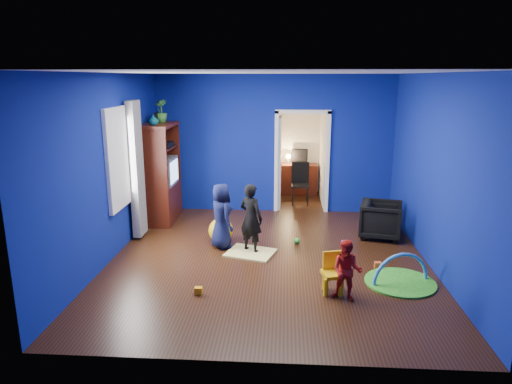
# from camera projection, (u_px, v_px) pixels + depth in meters

# --- Properties ---
(floor) EXTENTS (5.00, 5.50, 0.01)m
(floor) POSITION_uv_depth(u_px,v_px,m) (268.00, 259.00, 7.32)
(floor) COLOR black
(floor) RESTS_ON ground
(ceiling) EXTENTS (5.00, 5.50, 0.01)m
(ceiling) POSITION_uv_depth(u_px,v_px,m) (270.00, 72.00, 6.61)
(ceiling) COLOR white
(ceiling) RESTS_ON wall_back
(wall_back) EXTENTS (5.00, 0.02, 2.90)m
(wall_back) POSITION_uv_depth(u_px,v_px,m) (274.00, 145.00, 9.63)
(wall_back) COLOR navy
(wall_back) RESTS_ON floor
(wall_front) EXTENTS (5.00, 0.02, 2.90)m
(wall_front) POSITION_uv_depth(u_px,v_px,m) (258.00, 228.00, 4.31)
(wall_front) COLOR navy
(wall_front) RESTS_ON floor
(wall_left) EXTENTS (0.02, 5.50, 2.90)m
(wall_left) POSITION_uv_depth(u_px,v_px,m) (109.00, 168.00, 7.12)
(wall_left) COLOR navy
(wall_left) RESTS_ON floor
(wall_right) EXTENTS (0.02, 5.50, 2.90)m
(wall_right) POSITION_uv_depth(u_px,v_px,m) (436.00, 172.00, 6.81)
(wall_right) COLOR navy
(wall_right) RESTS_ON floor
(alcove) EXTENTS (1.00, 1.75, 2.50)m
(alcove) POSITION_uv_depth(u_px,v_px,m) (301.00, 148.00, 10.49)
(alcove) COLOR silver
(alcove) RESTS_ON floor
(armchair) EXTENTS (0.87, 0.86, 0.66)m
(armchair) POSITION_uv_depth(u_px,v_px,m) (381.00, 220.00, 8.23)
(armchair) COLOR black
(armchair) RESTS_ON floor
(child_black) EXTENTS (0.51, 0.46, 1.17)m
(child_black) POSITION_uv_depth(u_px,v_px,m) (251.00, 218.00, 7.49)
(child_black) COLOR black
(child_black) RESTS_ON floor
(child_navy) EXTENTS (0.59, 0.65, 1.12)m
(child_navy) POSITION_uv_depth(u_px,v_px,m) (221.00, 216.00, 7.69)
(child_navy) COLOR #0E0F36
(child_navy) RESTS_ON floor
(toddler_red) EXTENTS (0.47, 0.42, 0.82)m
(toddler_red) POSITION_uv_depth(u_px,v_px,m) (347.00, 271.00, 5.87)
(toddler_red) COLOR red
(toddler_red) RESTS_ON floor
(vase) EXTENTS (0.20, 0.20, 0.19)m
(vase) POSITION_uv_depth(u_px,v_px,m) (154.00, 120.00, 8.51)
(vase) COLOR #0C5364
(vase) RESTS_ON tv_armoire
(potted_plant) EXTENTS (0.32, 0.32, 0.45)m
(potted_plant) POSITION_uv_depth(u_px,v_px,m) (161.00, 111.00, 8.98)
(potted_plant) COLOR #367F2E
(potted_plant) RESTS_ON tv_armoire
(tv_armoire) EXTENTS (0.58, 1.14, 1.96)m
(tv_armoire) POSITION_uv_depth(u_px,v_px,m) (161.00, 173.00, 9.06)
(tv_armoire) COLOR #391409
(tv_armoire) RESTS_ON floor
(crt_tv) EXTENTS (0.46, 0.70, 0.54)m
(crt_tv) POSITION_uv_depth(u_px,v_px,m) (163.00, 171.00, 9.05)
(crt_tv) COLOR silver
(crt_tv) RESTS_ON tv_armoire
(yellow_blanket) EXTENTS (0.90, 0.80, 0.03)m
(yellow_blanket) POSITION_uv_depth(u_px,v_px,m) (251.00, 253.00, 7.53)
(yellow_blanket) COLOR #F2E07A
(yellow_blanket) RESTS_ON floor
(hopper_ball) EXTENTS (0.43, 0.43, 0.43)m
(hopper_ball) POSITION_uv_depth(u_px,v_px,m) (221.00, 230.00, 8.02)
(hopper_ball) COLOR yellow
(hopper_ball) RESTS_ON floor
(kid_chair) EXTENTS (0.34, 0.34, 0.50)m
(kid_chair) POSITION_uv_depth(u_px,v_px,m) (333.00, 275.00, 6.12)
(kid_chair) COLOR yellow
(kid_chair) RESTS_ON floor
(play_mat) EXTENTS (0.99, 0.99, 0.03)m
(play_mat) POSITION_uv_depth(u_px,v_px,m) (400.00, 282.00, 6.46)
(play_mat) COLOR #358F20
(play_mat) RESTS_ON floor
(toy_arch) EXTENTS (0.85, 0.33, 0.88)m
(toy_arch) POSITION_uv_depth(u_px,v_px,m) (400.00, 282.00, 6.45)
(toy_arch) COLOR #3F8CD8
(toy_arch) RESTS_ON floor
(window_left) EXTENTS (0.03, 0.95, 1.55)m
(window_left) POSITION_uv_depth(u_px,v_px,m) (118.00, 158.00, 7.44)
(window_left) COLOR white
(window_left) RESTS_ON wall_left
(curtain) EXTENTS (0.14, 0.42, 2.40)m
(curtain) POSITION_uv_depth(u_px,v_px,m) (137.00, 170.00, 8.04)
(curtain) COLOR slate
(curtain) RESTS_ON floor
(doorway) EXTENTS (1.16, 0.10, 2.10)m
(doorway) POSITION_uv_depth(u_px,v_px,m) (302.00, 163.00, 9.69)
(doorway) COLOR white
(doorway) RESTS_ON floor
(study_desk) EXTENTS (0.88, 0.44, 0.75)m
(study_desk) POSITION_uv_depth(u_px,v_px,m) (299.00, 179.00, 11.32)
(study_desk) COLOR #3D140A
(study_desk) RESTS_ON floor
(desk_monitor) EXTENTS (0.40, 0.05, 0.32)m
(desk_monitor) POSITION_uv_depth(u_px,v_px,m) (299.00, 155.00, 11.29)
(desk_monitor) COLOR black
(desk_monitor) RESTS_ON study_desk
(desk_lamp) EXTENTS (0.14, 0.14, 0.14)m
(desk_lamp) POSITION_uv_depth(u_px,v_px,m) (288.00, 156.00, 11.26)
(desk_lamp) COLOR #FFD88C
(desk_lamp) RESTS_ON study_desk
(folding_chair) EXTENTS (0.40, 0.40, 0.92)m
(folding_chair) POSITION_uv_depth(u_px,v_px,m) (300.00, 185.00, 10.37)
(folding_chair) COLOR black
(folding_chair) RESTS_ON floor
(book_shelf) EXTENTS (0.88, 0.24, 0.04)m
(book_shelf) POSITION_uv_depth(u_px,v_px,m) (301.00, 112.00, 11.02)
(book_shelf) COLOR white
(book_shelf) RESTS_ON study_desk
(toy_0) EXTENTS (0.10, 0.08, 0.10)m
(toy_0) POSITION_uv_depth(u_px,v_px,m) (378.00, 265.00, 6.95)
(toy_0) COLOR #DC5124
(toy_0) RESTS_ON floor
(toy_1) EXTENTS (0.11, 0.11, 0.11)m
(toy_1) POSITION_uv_depth(u_px,v_px,m) (365.00, 232.00, 8.42)
(toy_1) COLOR blue
(toy_1) RESTS_ON floor
(toy_2) EXTENTS (0.10, 0.08, 0.10)m
(toy_2) POSITION_uv_depth(u_px,v_px,m) (198.00, 291.00, 6.12)
(toy_2) COLOR #FF9A0D
(toy_2) RESTS_ON floor
(toy_3) EXTENTS (0.11, 0.11, 0.11)m
(toy_3) POSITION_uv_depth(u_px,v_px,m) (297.00, 241.00, 7.98)
(toy_3) COLOR green
(toy_3) RESTS_ON floor
(toy_4) EXTENTS (0.10, 0.08, 0.10)m
(toy_4) POSITION_uv_depth(u_px,v_px,m) (344.00, 244.00, 7.83)
(toy_4) COLOR #DD53DF
(toy_4) RESTS_ON floor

